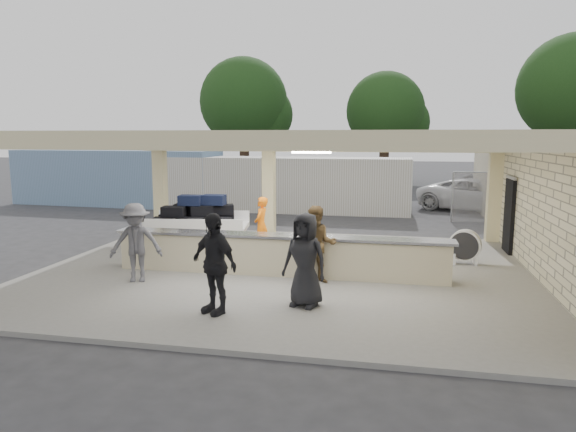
% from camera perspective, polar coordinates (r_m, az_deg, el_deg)
% --- Properties ---
extents(ground, '(120.00, 120.00, 0.00)m').
position_cam_1_polar(ground, '(12.99, -0.57, -6.35)').
color(ground, '#2B2B2D').
rests_on(ground, ground).
extents(pavilion, '(12.01, 10.00, 3.55)m').
position_cam_1_polar(pavilion, '(13.31, 0.91, -0.05)').
color(pavilion, slate).
rests_on(pavilion, ground).
extents(baggage_counter, '(8.20, 0.58, 0.98)m').
position_cam_1_polar(baggage_counter, '(12.38, -1.06, -4.33)').
color(baggage_counter, '#BFB38F').
rests_on(baggage_counter, pavilion).
extents(luggage_cart, '(3.03, 2.16, 1.62)m').
position_cam_1_polar(luggage_cart, '(15.16, -10.02, -0.52)').
color(luggage_cart, white).
rests_on(luggage_cart, pavilion).
extents(drum_fan, '(0.86, 0.50, 0.90)m').
position_cam_1_polar(drum_fan, '(14.19, 19.07, -3.13)').
color(drum_fan, white).
rests_on(drum_fan, pavilion).
extents(baggage_handler, '(0.36, 0.61, 1.61)m').
position_cam_1_polar(baggage_handler, '(14.58, -2.99, -1.03)').
color(baggage_handler, orange).
rests_on(baggage_handler, pavilion).
extents(passenger_a, '(0.90, 0.49, 1.77)m').
position_cam_1_polar(passenger_a, '(11.63, 3.29, -3.19)').
color(passenger_a, brown).
rests_on(passenger_a, pavilion).
extents(passenger_b, '(1.18, 0.90, 1.92)m').
position_cam_1_polar(passenger_b, '(9.73, -8.23, -5.23)').
color(passenger_b, black).
rests_on(passenger_b, pavilion).
extents(passenger_c, '(1.24, 0.76, 1.81)m').
position_cam_1_polar(passenger_c, '(12.22, -16.55, -2.86)').
color(passenger_c, '#4B4A4F').
rests_on(passenger_c, pavilion).
extents(passenger_d, '(0.97, 0.61, 1.86)m').
position_cam_1_polar(passenger_d, '(10.04, 1.91, -4.88)').
color(passenger_d, black).
rests_on(passenger_d, pavilion).
extents(car_white_a, '(5.71, 4.36, 1.47)m').
position_cam_1_polar(car_white_a, '(24.99, 20.38, 2.18)').
color(car_white_a, silver).
rests_on(car_white_a, ground).
extents(car_dark, '(4.89, 2.30, 1.57)m').
position_cam_1_polar(car_dark, '(27.83, 22.16, 2.81)').
color(car_dark, black).
rests_on(car_dark, ground).
extents(container_white, '(11.31, 2.32, 2.45)m').
position_cam_1_polar(container_white, '(23.61, -0.31, 3.56)').
color(container_white, silver).
rests_on(container_white, ground).
extents(container_blue, '(10.58, 3.07, 2.72)m').
position_cam_1_polar(container_blue, '(27.14, -18.51, 4.09)').
color(container_blue, '#6A85AA').
rests_on(container_blue, ground).
extents(tree_left, '(6.60, 6.30, 9.00)m').
position_cam_1_polar(tree_left, '(37.91, -4.40, 12.15)').
color(tree_left, '#382619').
rests_on(tree_left, ground).
extents(tree_mid, '(6.00, 5.60, 8.00)m').
position_cam_1_polar(tree_mid, '(38.45, 11.24, 11.03)').
color(tree_mid, '#382619').
rests_on(tree_mid, ground).
extents(adjacent_building, '(6.00, 8.00, 3.20)m').
position_cam_1_polar(adjacent_building, '(23.37, 28.62, 3.35)').
color(adjacent_building, beige).
rests_on(adjacent_building, ground).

